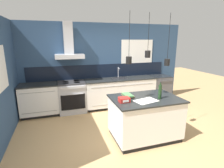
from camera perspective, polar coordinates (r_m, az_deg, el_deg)
The scene contains 12 objects.
ground_plane at distance 4.17m, azimuth 3.57°, elevation -15.89°, with size 16.00×16.00×0.00m, color tan.
wall_back at distance 5.55m, azimuth -4.29°, elevation 6.54°, with size 5.60×2.41×2.60m.
wall_left at distance 4.27m, azimuth -32.19°, elevation 1.40°, with size 0.08×3.80×2.60m.
counter_run_left at distance 5.33m, azimuth -22.51°, elevation -4.73°, with size 1.03×0.64×0.91m.
counter_run_sink at distance 5.63m, azimuth 2.61°, elevation -2.65°, with size 2.26×0.64×1.24m.
oven_range at distance 5.31m, azimuth -12.88°, elevation -4.10°, with size 0.77×0.66×0.91m.
dishwasher at distance 6.26m, azimuth 15.09°, elevation -1.47°, with size 0.63×0.65×0.91m.
kitchen_island at distance 3.91m, azimuth 10.62°, elevation -10.73°, with size 1.43×0.99×0.91m.
bottle_on_island at distance 3.71m, azimuth 15.41°, elevation -2.39°, with size 0.07×0.07×0.36m.
book_stack at distance 3.75m, azimuth 5.17°, elevation -3.71°, with size 0.21×0.32×0.06m.
red_supply_box at distance 3.44m, azimuth 4.01°, elevation -5.13°, with size 0.21×0.18×0.09m.
paper_pile at distance 3.56m, azimuth 11.08°, elevation -5.41°, with size 0.51×0.39×0.01m.
Camera 1 is at (-1.33, -3.36, 2.09)m, focal length 28.00 mm.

